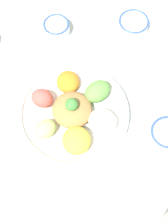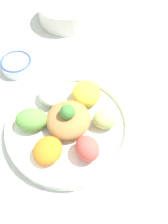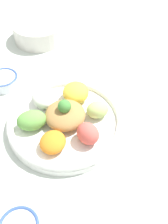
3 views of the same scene
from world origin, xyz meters
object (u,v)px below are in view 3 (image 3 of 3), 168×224
object	(u,v)px
salad_platter	(65,119)
side_serving_bowl	(39,30)
serving_spoon_main	(121,215)
sauce_bowl_dark	(4,80)

from	to	relation	value
salad_platter	side_serving_bowl	xyz separation A→B (m)	(0.27, 0.37, 0.01)
serving_spoon_main	sauce_bowl_dark	bearing A→B (deg)	-123.35
sauce_bowl_dark	serving_spoon_main	world-z (taller)	sauce_bowl_dark
salad_platter	serving_spoon_main	bearing A→B (deg)	-114.50
sauce_bowl_dark	side_serving_bowl	xyz separation A→B (m)	(0.27, 0.10, 0.02)
salad_platter	sauce_bowl_dark	xyz separation A→B (m)	(0.00, 0.27, -0.01)
salad_platter	serving_spoon_main	size ratio (longest dim) A/B	2.73
sauce_bowl_dark	serving_spoon_main	size ratio (longest dim) A/B	0.80
side_serving_bowl	sauce_bowl_dark	bearing A→B (deg)	-159.20
sauce_bowl_dark	side_serving_bowl	bearing A→B (deg)	20.80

